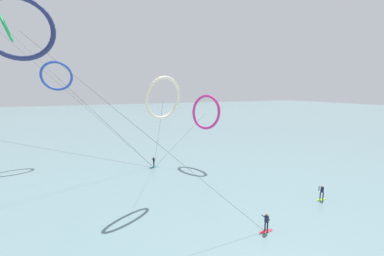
{
  "coord_description": "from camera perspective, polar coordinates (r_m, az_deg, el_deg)",
  "views": [
    {
      "loc": [
        -9.88,
        -0.31,
        12.18
      ],
      "look_at": [
        0.0,
        22.1,
        8.34
      ],
      "focal_mm": 23.16,
      "sensor_mm": 36.0,
      "label": 1
    }
  ],
  "objects": [
    {
      "name": "sea_water",
      "position": [
        108.54,
        -18.43,
        2.04
      ],
      "size": [
        400.0,
        200.0,
        0.08
      ],
      "primitive_type": "cube",
      "color": "slate",
      "rests_on": "ground"
    },
    {
      "name": "surfer_crimson",
      "position": [
        23.56,
        16.75,
        -20.32
      ],
      "size": [
        1.4,
        0.6,
        1.7
      ],
      "rotation": [
        0.0,
        0.0,
        4.76
      ],
      "color": "red",
      "rests_on": "ground"
    },
    {
      "name": "kite_magenta",
      "position": [
        39.83,
        3.2,
        3.68
      ],
      "size": [
        10.02,
        5.51,
        11.38
      ],
      "rotation": [
        0.0,
        0.0,
        5.14
      ],
      "color": "#CC288E",
      "rests_on": "ground"
    },
    {
      "name": "surfer_lime",
      "position": [
        31.67,
        27.71,
        -13.17
      ],
      "size": [
        1.4,
        0.72,
        1.7
      ],
      "rotation": [
        0.0,
        0.0,
        2.21
      ],
      "color": "#8CC62D",
      "rests_on": "ground"
    },
    {
      "name": "surfer_teal",
      "position": [
        39.54,
        -8.8,
        -7.89
      ],
      "size": [
        1.4,
        0.71,
        1.7
      ],
      "rotation": [
        0.0,
        0.0,
        4.21
      ],
      "color": "teal",
      "rests_on": "ground"
    },
    {
      "name": "kite_emerald",
      "position": [
        43.33,
        -36.87,
        17.82
      ],
      "size": [
        19.2,
        6.91,
        21.92
      ],
      "rotation": [
        0.0,
        0.0,
        1.68
      ],
      "color": "#199351",
      "rests_on": "ground"
    },
    {
      "name": "kite_cobalt",
      "position": [
        47.64,
        -28.73,
        10.43
      ],
      "size": [
        15.86,
        11.82,
        16.8
      ],
      "rotation": [
        0.0,
        0.0,
        3.07
      ],
      "color": "#2647B7",
      "rests_on": "ground"
    },
    {
      "name": "kite_ivory",
      "position": [
        27.37,
        -6.63,
        6.86
      ],
      "size": [
        4.9,
        12.0,
        13.63
      ],
      "rotation": [
        0.0,
        0.0,
        3.54
      ],
      "color": "silver",
      "rests_on": "ground"
    },
    {
      "name": "kite_navy",
      "position": [
        20.93,
        -35.0,
        18.34
      ],
      "size": [
        19.5,
        5.45,
        18.36
      ],
      "rotation": [
        0.0,
        0.0,
        0.08
      ],
      "color": "navy",
      "rests_on": "ground"
    }
  ]
}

